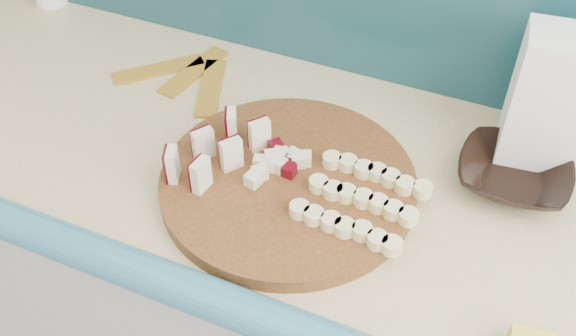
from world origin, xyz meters
The scene contains 8 objects.
kitchen_counter centered at (0.10, 1.50, 0.46)m, with size 2.20×0.63×0.91m.
cutting_board centered at (0.09, 1.44, 0.92)m, with size 0.41×0.41×0.03m, color #3F250D.
apple_wedges centered at (-0.03, 1.42, 0.96)m, with size 0.11×0.16×0.06m.
apple_chunks centered at (0.06, 1.44, 0.95)m, with size 0.07×0.07×0.02m.
banana_slices centered at (0.21, 1.43, 0.94)m, with size 0.18×0.16×0.02m.
brown_bowl centered at (0.41, 1.59, 0.93)m, with size 0.18×0.18×0.04m, color black.
flour_bag centered at (0.44, 1.68, 1.03)m, with size 0.14×0.10×0.23m, color white.
banana_peel centered at (-0.21, 1.63, 0.91)m, with size 0.25×0.21×0.01m.
Camera 1 is at (0.38, 0.78, 1.64)m, focal length 40.00 mm.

